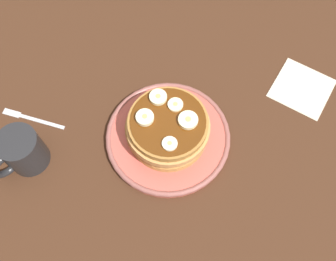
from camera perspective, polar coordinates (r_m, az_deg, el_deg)
ground_plane at (r=72.76cm, az=-0.00°, el=-1.77°), size 140.00×140.00×3.00cm
plate at (r=70.51cm, az=-0.00°, el=-0.97°), size 23.53×23.53×1.78cm
pancake_stack at (r=67.31cm, az=0.00°, el=0.36°), size 15.10×15.63×6.20cm
banana_slice_0 at (r=64.24cm, az=3.08°, el=1.57°), size 3.47×3.47×1.01cm
banana_slice_1 at (r=64.48cm, az=-3.56°, el=1.98°), size 3.17×3.17×1.07cm
banana_slice_2 at (r=65.75cm, az=1.13°, el=3.93°), size 2.75×2.75×0.73cm
banana_slice_3 at (r=62.44cm, az=0.26°, el=-2.06°), size 2.64×2.64×0.71cm
banana_slice_4 at (r=66.37cm, az=-1.52°, el=5.09°), size 3.15×3.15×0.99cm
coffee_mug at (r=70.68cm, az=-21.47°, el=-3.01°), size 10.36×7.22×8.23cm
napkin at (r=81.30cm, az=19.81°, el=6.11°), size 13.14×13.14×0.30cm
fork at (r=77.94cm, az=-20.40°, el=1.81°), size 6.83×12.00×0.50cm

